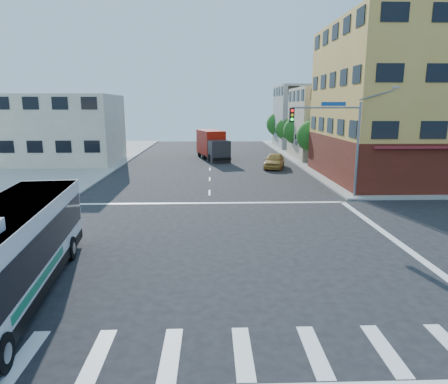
{
  "coord_description": "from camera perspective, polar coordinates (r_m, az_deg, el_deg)",
  "views": [
    {
      "loc": [
        0.15,
        -17.86,
        6.7
      ],
      "look_at": [
        0.85,
        3.7,
        2.05
      ],
      "focal_mm": 32.0,
      "sensor_mm": 36.0,
      "label": 1
    }
  ],
  "objects": [
    {
      "name": "box_truck",
      "position": [
        51.28,
        -1.64,
        6.65
      ],
      "size": [
        4.39,
        8.46,
        3.66
      ],
      "rotation": [
        0.0,
        0.0,
        0.26
      ],
      "color": "#232227",
      "rests_on": "ground"
    },
    {
      "name": "street_tree_c",
      "position": [
        62.98,
        9.02,
        9.07
      ],
      "size": [
        3.4,
        3.4,
        5.29
      ],
      "color": "#382314",
      "rests_on": "ground"
    },
    {
      "name": "building_west",
      "position": [
        50.9,
        -21.8,
        8.28
      ],
      "size": [
        12.06,
        10.06,
        8.0
      ],
      "color": "beige",
      "rests_on": "ground"
    },
    {
      "name": "ground",
      "position": [
        19.08,
        -2.22,
        -8.4
      ],
      "size": [
        120.0,
        120.0,
        0.0
      ],
      "primitive_type": "plane",
      "color": "black",
      "rests_on": "ground"
    },
    {
      "name": "street_tree_d",
      "position": [
        70.82,
        7.81,
        9.77
      ],
      "size": [
        4.0,
        4.0,
        6.03
      ],
      "color": "#382314",
      "rests_on": "ground"
    },
    {
      "name": "street_tree_a",
      "position": [
        47.37,
        12.64,
        8.11
      ],
      "size": [
        3.6,
        3.6,
        5.53
      ],
      "color": "#382314",
      "rests_on": "ground"
    },
    {
      "name": "signal_mast_ne",
      "position": [
        29.9,
        15.69,
        8.42
      ],
      "size": [
        7.91,
        1.13,
        8.07
      ],
      "color": "slate",
      "rests_on": "ground"
    },
    {
      "name": "parked_car",
      "position": [
        44.35,
        7.21,
        4.47
      ],
      "size": [
        3.2,
        5.26,
        1.67
      ],
      "primitive_type": "imported",
      "rotation": [
        0.0,
        0.0,
        -0.27
      ],
      "color": "#BF903D",
      "rests_on": "ground"
    },
    {
      "name": "street_tree_b",
      "position": [
        55.13,
        10.58,
        8.9
      ],
      "size": [
        3.8,
        3.8,
        5.79
      ],
      "color": "#382314",
      "rests_on": "ground"
    },
    {
      "name": "building_east_near",
      "position": [
        54.55,
        16.34,
        9.38
      ],
      "size": [
        12.06,
        10.06,
        9.0
      ],
      "color": "#B7A98C",
      "rests_on": "ground"
    },
    {
      "name": "transit_bus",
      "position": [
        15.54,
        -28.91,
        -7.94
      ],
      "size": [
        3.96,
        12.38,
        3.6
      ],
      "rotation": [
        0.0,
        0.0,
        0.11
      ],
      "color": "black",
      "rests_on": "ground"
    },
    {
      "name": "corner_building_ne",
      "position": [
        41.41,
        27.19,
        9.73
      ],
      "size": [
        18.1,
        15.44,
        14.0
      ],
      "color": "gold",
      "rests_on": "ground"
    },
    {
      "name": "building_east_far",
      "position": [
        67.98,
        12.69,
        10.45
      ],
      "size": [
        12.06,
        10.06,
        10.0
      ],
      "color": "#989893",
      "rests_on": "ground"
    }
  ]
}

